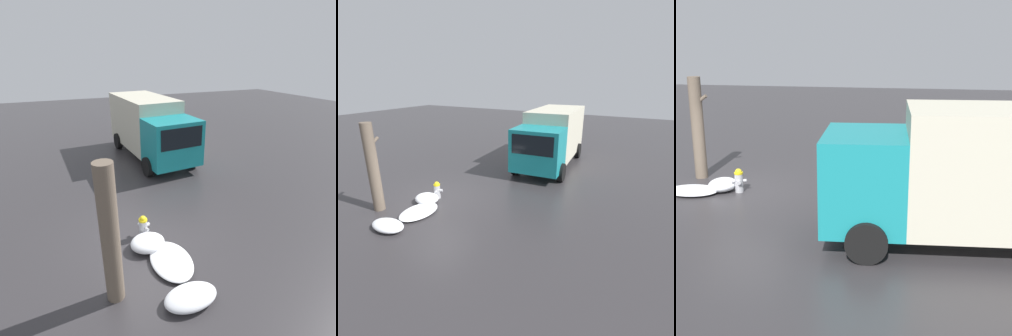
% 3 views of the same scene
% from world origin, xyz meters
% --- Properties ---
extents(ground_plane, '(60.00, 60.00, 0.00)m').
position_xyz_m(ground_plane, '(0.00, 0.00, 0.00)').
color(ground_plane, '#333033').
extents(fire_hydrant, '(0.45, 0.36, 0.73)m').
position_xyz_m(fire_hydrant, '(0.00, -0.00, 0.38)').
color(fire_hydrant, '#B7B7BC').
rests_on(fire_hydrant, ground_plane).
extents(tree_trunk, '(0.61, 0.40, 3.32)m').
position_xyz_m(tree_trunk, '(-1.82, 1.25, 1.67)').
color(tree_trunk, '#6B5B4C').
rests_on(tree_trunk, ground_plane).
extents(delivery_truck, '(6.87, 3.04, 3.10)m').
position_xyz_m(delivery_truck, '(6.72, -2.55, 1.68)').
color(delivery_truck, teal).
rests_on(delivery_truck, ground_plane).
extents(snow_pile_by_hydrant, '(0.75, 1.26, 0.30)m').
position_xyz_m(snow_pile_by_hydrant, '(-2.62, -0.25, 0.15)').
color(snow_pile_by_hydrant, white).
rests_on(snow_pile_by_hydrant, ground_plane).
extents(snow_pile_curbside, '(1.59, 1.07, 0.17)m').
position_xyz_m(snow_pile_curbside, '(-1.36, -0.33, 0.08)').
color(snow_pile_curbside, white).
rests_on(snow_pile_curbside, ground_plane).
extents(snow_pile_by_tree, '(0.84, 0.98, 0.38)m').
position_xyz_m(snow_pile_by_tree, '(-0.55, 0.05, 0.19)').
color(snow_pile_by_tree, white).
rests_on(snow_pile_by_tree, ground_plane).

